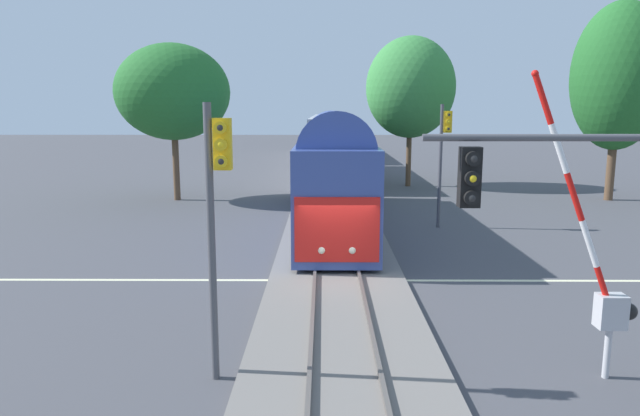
{
  "coord_description": "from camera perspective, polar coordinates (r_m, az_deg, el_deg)",
  "views": [
    {
      "loc": [
        -0.44,
        -17.9,
        5.51
      ],
      "look_at": [
        -0.57,
        2.37,
        2.0
      ],
      "focal_mm": 31.85,
      "sensor_mm": 36.0,
      "label": 1
    }
  ],
  "objects": [
    {
      "name": "elm_centre_background",
      "position": [
        41.81,
        9.08,
        11.86
      ],
      "size": [
        6.35,
        6.35,
        10.67
      ],
      "color": "brown",
      "rests_on": "ground"
    },
    {
      "name": "traffic_signal_median",
      "position": [
        11.33,
        -10.37,
        0.91
      ],
      "size": [
        0.53,
        0.38,
        5.66
      ],
      "color": "#4C4C51",
      "rests_on": "ground"
    },
    {
      "name": "traffic_signal_far_side",
      "position": [
        27.12,
        12.34,
        6.11
      ],
      "size": [
        0.53,
        0.38,
        5.77
      ],
      "color": "#4C4C51",
      "rests_on": "ground"
    },
    {
      "name": "road_centre_stripe",
      "position": [
        18.74,
        1.7,
        -7.27
      ],
      "size": [
        44.0,
        0.2,
        0.01
      ],
      "color": "beige",
      "rests_on": "ground"
    },
    {
      "name": "commuter_train",
      "position": [
        45.89,
        0.92,
        6.36
      ],
      "size": [
        3.04,
        59.73,
        5.16
      ],
      "color": "#384C93",
      "rests_on": "railway_track"
    },
    {
      "name": "railway_track",
      "position": [
        18.71,
        1.7,
        -7.0
      ],
      "size": [
        4.4,
        80.0,
        0.32
      ],
      "color": "slate",
      "rests_on": "ground"
    },
    {
      "name": "crossing_gate_near",
      "position": [
        12.96,
        26.64,
        -6.94
      ],
      "size": [
        2.46,
        0.4,
        6.26
      ],
      "color": "#B7B7BC",
      "rests_on": "ground"
    },
    {
      "name": "oak_behind_train",
      "position": [
        35.91,
        -14.57,
        11.2
      ],
      "size": [
        6.84,
        6.84,
        9.45
      ],
      "color": "brown",
      "rests_on": "ground"
    },
    {
      "name": "ground_plane",
      "position": [
        18.74,
        1.7,
        -7.28
      ],
      "size": [
        220.0,
        220.0,
        0.0
      ],
      "primitive_type": "plane",
      "color": "#47474C"
    },
    {
      "name": "maple_right_background",
      "position": [
        39.15,
        27.82,
        11.6
      ],
      "size": [
        5.48,
        5.48,
        11.9
      ],
      "color": "brown",
      "rests_on": "ground"
    }
  ]
}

